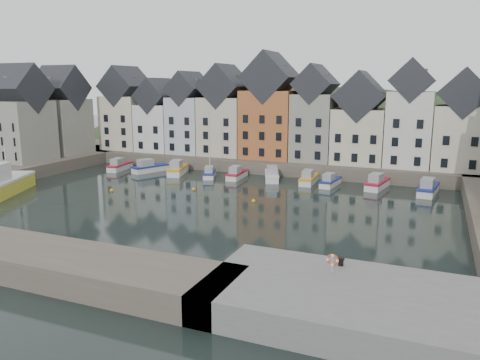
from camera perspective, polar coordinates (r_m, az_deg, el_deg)
The scene contains 19 objects.
ground at distance 56.13m, azimuth -5.94°, elevation -3.29°, with size 260.00×260.00×0.00m, color black.
far_quay at distance 82.89m, azimuth 4.04°, elevation 2.30°, with size 90.00×16.00×2.00m, color brown.
near_quay at distance 30.86m, azimuth 13.01°, elevation -14.40°, with size 18.00×10.00×2.00m, color #60605E.
hillside at distance 111.54m, azimuth 8.25°, elevation -5.36°, with size 153.60×70.40×64.00m.
far_terrace at distance 79.11m, azimuth 5.87°, elevation 7.57°, with size 72.37×8.16×17.78m.
left_terrace at distance 87.32m, azimuth -22.92°, elevation 7.10°, with size 7.65×17.00×15.69m.
mooring_buoys at distance 62.50m, azimuth -6.82°, elevation -1.62°, with size 20.50×5.50×0.50m.
boat_a at distance 82.22m, azimuth -14.49°, elevation 1.67°, with size 2.76×6.27×2.33m.
boat_b at distance 79.26m, azimuth -10.99°, elevation 1.49°, with size 4.23×6.61×2.44m.
boat_c at distance 76.55m, azimuth -7.61°, elevation 1.29°, with size 4.08×7.24×2.66m.
boat_d at distance 73.51m, azimuth -3.75°, elevation 0.84°, with size 3.49×5.56×10.19m.
boat_e at distance 72.50m, azimuth -0.41°, elevation 0.72°, with size 2.19×5.93×2.24m.
boat_f at distance 71.31m, azimuth 3.89°, elevation 0.57°, with size 4.15×6.83×2.51m.
boat_g at distance 69.56m, azimuth 8.37°, elevation 0.15°, with size 2.18×6.14×2.32m.
boat_h at distance 68.37m, azimuth 10.92°, elevation -0.19°, with size 2.25×5.69×2.13m.
boat_i at distance 68.21m, azimuth 16.38°, elevation -0.40°, with size 3.02×6.68×2.47m.
boat_j at distance 66.78m, azimuth 21.94°, elevation -1.01°, with size 2.82×6.79×2.53m.
mooring_bollard at distance 33.68m, azimuth 12.21°, elevation -9.66°, with size 0.48×0.48×0.56m.
life_ring_post at distance 32.20m, azimuth 11.22°, elevation -9.58°, with size 0.80×0.17×1.30m.
Camera 1 is at (26.26, -47.47, 14.39)m, focal length 35.00 mm.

